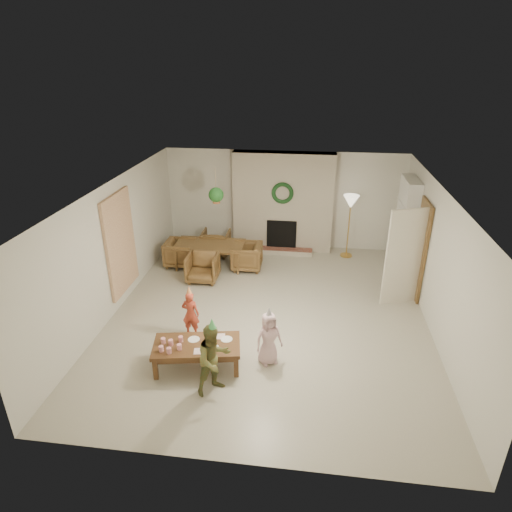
% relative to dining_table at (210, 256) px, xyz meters
% --- Properties ---
extents(floor, '(7.00, 7.00, 0.00)m').
position_rel_dining_table_xyz_m(floor, '(1.61, -1.95, -0.28)').
color(floor, '#B7B29E').
rests_on(floor, ground).
extents(ceiling, '(7.00, 7.00, 0.00)m').
position_rel_dining_table_xyz_m(ceiling, '(1.61, -1.95, 2.22)').
color(ceiling, white).
rests_on(ceiling, wall_back).
extents(wall_back, '(7.00, 0.00, 7.00)m').
position_rel_dining_table_xyz_m(wall_back, '(1.61, 1.55, 0.97)').
color(wall_back, silver).
rests_on(wall_back, floor).
extents(wall_front, '(7.00, 0.00, 7.00)m').
position_rel_dining_table_xyz_m(wall_front, '(1.61, -5.45, 0.97)').
color(wall_front, silver).
rests_on(wall_front, floor).
extents(wall_left, '(0.00, 7.00, 7.00)m').
position_rel_dining_table_xyz_m(wall_left, '(-1.39, -1.95, 0.97)').
color(wall_left, silver).
rests_on(wall_left, floor).
extents(wall_right, '(0.00, 7.00, 7.00)m').
position_rel_dining_table_xyz_m(wall_right, '(4.61, -1.95, 0.97)').
color(wall_right, silver).
rests_on(wall_right, floor).
extents(fireplace_mass, '(2.50, 0.40, 2.50)m').
position_rel_dining_table_xyz_m(fireplace_mass, '(1.61, 1.35, 0.97)').
color(fireplace_mass, '#5B1E18').
rests_on(fireplace_mass, floor).
extents(fireplace_hearth, '(1.60, 0.30, 0.12)m').
position_rel_dining_table_xyz_m(fireplace_hearth, '(1.61, 1.00, -0.22)').
color(fireplace_hearth, maroon).
rests_on(fireplace_hearth, floor).
extents(fireplace_firebox, '(0.75, 0.12, 0.75)m').
position_rel_dining_table_xyz_m(fireplace_firebox, '(1.61, 1.17, 0.17)').
color(fireplace_firebox, black).
rests_on(fireplace_firebox, floor).
extents(fireplace_wreath, '(0.54, 0.10, 0.54)m').
position_rel_dining_table_xyz_m(fireplace_wreath, '(1.61, 1.12, 1.27)').
color(fireplace_wreath, '#15391B').
rests_on(fireplace_wreath, fireplace_mass).
extents(floor_lamp_base, '(0.30, 0.30, 0.03)m').
position_rel_dining_table_xyz_m(floor_lamp_base, '(3.27, 1.05, -0.27)').
color(floor_lamp_base, gold).
rests_on(floor_lamp_base, floor).
extents(floor_lamp_post, '(0.03, 0.03, 1.42)m').
position_rel_dining_table_xyz_m(floor_lamp_post, '(3.27, 1.05, 0.45)').
color(floor_lamp_post, gold).
rests_on(floor_lamp_post, floor).
extents(floor_lamp_shade, '(0.38, 0.38, 0.32)m').
position_rel_dining_table_xyz_m(floor_lamp_shade, '(3.27, 1.05, 1.14)').
color(floor_lamp_shade, beige).
rests_on(floor_lamp_shade, floor_lamp_post).
extents(bookshelf_carcass, '(0.30, 1.00, 2.20)m').
position_rel_dining_table_xyz_m(bookshelf_carcass, '(4.45, 0.35, 0.82)').
color(bookshelf_carcass, white).
rests_on(bookshelf_carcass, floor).
extents(bookshelf_shelf_a, '(0.30, 0.92, 0.03)m').
position_rel_dining_table_xyz_m(bookshelf_shelf_a, '(4.43, 0.35, 0.17)').
color(bookshelf_shelf_a, white).
rests_on(bookshelf_shelf_a, bookshelf_carcass).
extents(bookshelf_shelf_b, '(0.30, 0.92, 0.03)m').
position_rel_dining_table_xyz_m(bookshelf_shelf_b, '(4.43, 0.35, 0.57)').
color(bookshelf_shelf_b, white).
rests_on(bookshelf_shelf_b, bookshelf_carcass).
extents(bookshelf_shelf_c, '(0.30, 0.92, 0.03)m').
position_rel_dining_table_xyz_m(bookshelf_shelf_c, '(4.43, 0.35, 0.97)').
color(bookshelf_shelf_c, white).
rests_on(bookshelf_shelf_c, bookshelf_carcass).
extents(bookshelf_shelf_d, '(0.30, 0.92, 0.03)m').
position_rel_dining_table_xyz_m(bookshelf_shelf_d, '(4.43, 0.35, 1.37)').
color(bookshelf_shelf_d, white).
rests_on(bookshelf_shelf_d, bookshelf_carcass).
extents(books_row_lower, '(0.20, 0.40, 0.24)m').
position_rel_dining_table_xyz_m(books_row_lower, '(4.41, 0.20, 0.31)').
color(books_row_lower, maroon).
rests_on(books_row_lower, bookshelf_shelf_a).
extents(books_row_mid, '(0.20, 0.44, 0.24)m').
position_rel_dining_table_xyz_m(books_row_mid, '(4.41, 0.40, 0.71)').
color(books_row_mid, '#264A8E').
rests_on(books_row_mid, bookshelf_shelf_b).
extents(books_row_upper, '(0.20, 0.36, 0.22)m').
position_rel_dining_table_xyz_m(books_row_upper, '(4.41, 0.25, 1.10)').
color(books_row_upper, '#A09222').
rests_on(books_row_upper, bookshelf_shelf_c).
extents(door_frame, '(0.05, 0.86, 2.04)m').
position_rel_dining_table_xyz_m(door_frame, '(4.57, -0.75, 0.74)').
color(door_frame, brown).
rests_on(door_frame, floor).
extents(door_leaf, '(0.77, 0.32, 2.00)m').
position_rel_dining_table_xyz_m(door_leaf, '(4.19, -1.13, 0.72)').
color(door_leaf, beige).
rests_on(door_leaf, floor).
extents(curtain_panel, '(0.06, 1.20, 2.00)m').
position_rel_dining_table_xyz_m(curtain_panel, '(-1.35, -1.75, 0.97)').
color(curtain_panel, beige).
rests_on(curtain_panel, wall_left).
extents(dining_table, '(1.63, 0.92, 0.57)m').
position_rel_dining_table_xyz_m(dining_table, '(0.00, 0.00, 0.00)').
color(dining_table, brown).
rests_on(dining_table, floor).
extents(dining_chair_near, '(0.68, 0.70, 0.63)m').
position_rel_dining_table_xyz_m(dining_chair_near, '(0.01, -0.71, 0.03)').
color(dining_chair_near, brown).
rests_on(dining_chair_near, floor).
extents(dining_chair_far, '(0.68, 0.70, 0.63)m').
position_rel_dining_table_xyz_m(dining_chair_far, '(-0.01, 0.71, 0.03)').
color(dining_chair_far, brown).
rests_on(dining_chair_far, floor).
extents(dining_chair_left, '(0.70, 0.68, 0.63)m').
position_rel_dining_table_xyz_m(dining_chair_left, '(-0.71, -0.01, 0.03)').
color(dining_chair_left, brown).
rests_on(dining_chair_left, floor).
extents(dining_chair_right, '(0.70, 0.68, 0.63)m').
position_rel_dining_table_xyz_m(dining_chair_right, '(0.89, 0.01, 0.03)').
color(dining_chair_right, brown).
rests_on(dining_chair_right, floor).
extents(hanging_plant_cord, '(0.01, 0.01, 0.70)m').
position_rel_dining_table_xyz_m(hanging_plant_cord, '(0.31, -0.45, 1.87)').
color(hanging_plant_cord, tan).
rests_on(hanging_plant_cord, ceiling).
extents(hanging_plant_pot, '(0.16, 0.16, 0.12)m').
position_rel_dining_table_xyz_m(hanging_plant_pot, '(0.31, -0.45, 1.52)').
color(hanging_plant_pot, '#9D5C32').
rests_on(hanging_plant_pot, hanging_plant_cord).
extents(hanging_plant_foliage, '(0.32, 0.32, 0.32)m').
position_rel_dining_table_xyz_m(hanging_plant_foliage, '(0.31, -0.45, 1.64)').
color(hanging_plant_foliage, '#17471A').
rests_on(hanging_plant_foliage, hanging_plant_pot).
extents(coffee_table_top, '(1.48, 0.92, 0.06)m').
position_rel_dining_table_xyz_m(coffee_table_top, '(0.64, -3.67, 0.11)').
color(coffee_table_top, brown).
rests_on(coffee_table_top, floor).
extents(coffee_table_apron, '(1.36, 0.80, 0.08)m').
position_rel_dining_table_xyz_m(coffee_table_apron, '(0.64, -3.67, 0.03)').
color(coffee_table_apron, brown).
rests_on(coffee_table_apron, floor).
extents(coffee_leg_fl, '(0.09, 0.09, 0.36)m').
position_rel_dining_table_xyz_m(coffee_leg_fl, '(0.08, -4.05, -0.10)').
color(coffee_leg_fl, brown).
rests_on(coffee_leg_fl, floor).
extents(coffee_leg_fr, '(0.09, 0.09, 0.36)m').
position_rel_dining_table_xyz_m(coffee_leg_fr, '(1.31, -3.83, -0.10)').
color(coffee_leg_fr, brown).
rests_on(coffee_leg_fr, floor).
extents(coffee_leg_bl, '(0.09, 0.09, 0.36)m').
position_rel_dining_table_xyz_m(coffee_leg_bl, '(-0.03, -3.50, -0.10)').
color(coffee_leg_bl, brown).
rests_on(coffee_leg_bl, floor).
extents(coffee_leg_br, '(0.09, 0.09, 0.36)m').
position_rel_dining_table_xyz_m(coffee_leg_br, '(1.21, -3.28, -0.10)').
color(coffee_leg_br, brown).
rests_on(coffee_leg_br, floor).
extents(cup_a, '(0.09, 0.09, 0.10)m').
position_rel_dining_table_xyz_m(cup_a, '(0.15, -3.92, 0.19)').
color(cup_a, white).
rests_on(cup_a, coffee_table_top).
extents(cup_b, '(0.09, 0.09, 0.10)m').
position_rel_dining_table_xyz_m(cup_b, '(0.11, -3.71, 0.19)').
color(cup_b, white).
rests_on(cup_b, coffee_table_top).
extents(cup_c, '(0.09, 0.09, 0.10)m').
position_rel_dining_table_xyz_m(cup_c, '(0.28, -3.95, 0.19)').
color(cup_c, white).
rests_on(cup_c, coffee_table_top).
extents(cup_d, '(0.09, 0.09, 0.10)m').
position_rel_dining_table_xyz_m(cup_d, '(0.24, -3.74, 0.19)').
color(cup_d, white).
rests_on(cup_d, coffee_table_top).
extents(cup_e, '(0.09, 0.09, 0.10)m').
position_rel_dining_table_xyz_m(cup_e, '(0.41, -3.84, 0.19)').
color(cup_e, white).
rests_on(cup_e, coffee_table_top).
extents(cup_f, '(0.09, 0.09, 0.10)m').
position_rel_dining_table_xyz_m(cup_f, '(0.37, -3.63, 0.19)').
color(cup_f, white).
rests_on(cup_f, coffee_table_top).
extents(plate_a, '(0.22, 0.22, 0.01)m').
position_rel_dining_table_xyz_m(plate_a, '(0.57, -3.55, 0.14)').
color(plate_a, white).
rests_on(plate_a, coffee_table_top).
extents(plate_b, '(0.22, 0.22, 0.01)m').
position_rel_dining_table_xyz_m(plate_b, '(0.92, -3.72, 0.14)').
color(plate_b, white).
rests_on(plate_b, coffee_table_top).
extents(plate_c, '(0.22, 0.22, 0.01)m').
position_rel_dining_table_xyz_m(plate_c, '(1.09, -3.48, 0.14)').
color(plate_c, white).
rests_on(plate_c, coffee_table_top).
extents(food_scoop, '(0.09, 0.09, 0.07)m').
position_rel_dining_table_xyz_m(food_scoop, '(0.92, -3.72, 0.18)').
color(food_scoop, tan).
rests_on(food_scoop, plate_b).
extents(napkin_left, '(0.18, 0.18, 0.01)m').
position_rel_dining_table_xyz_m(napkin_left, '(0.73, -3.84, 0.14)').
color(napkin_left, beige).
rests_on(napkin_left, coffee_table_top).
extents(napkin_right, '(0.18, 0.18, 0.01)m').
position_rel_dining_table_xyz_m(napkin_right, '(0.97, -3.41, 0.14)').
color(napkin_right, beige).
rests_on(napkin_right, coffee_table_top).
extents(child_red, '(0.33, 0.23, 0.87)m').
position_rel_dining_table_xyz_m(child_red, '(0.31, -2.82, 0.15)').
color(child_red, '#BE3E28').
rests_on(child_red, floor).
extents(party_hat_red, '(0.16, 0.16, 0.17)m').
position_rel_dining_table_xyz_m(party_hat_red, '(0.31, -2.82, 0.63)').
color(party_hat_red, '#DFC04A').
rests_on(party_hat_red, child_red).
extents(child_plaid, '(0.70, 0.69, 1.13)m').
position_rel_dining_table_xyz_m(child_plaid, '(1.04, -4.18, 0.28)').
color(child_plaid, brown).
rests_on(child_plaid, floor).
extents(party_hat_plaid, '(0.18, 0.18, 0.19)m').
position_rel_dining_table_xyz_m(party_hat_plaid, '(1.04, -4.18, 0.89)').
color(party_hat_plaid, '#54C466').
rests_on(party_hat_plaid, child_plaid).
extents(child_pink, '(0.54, 0.48, 0.92)m').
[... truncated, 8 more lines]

